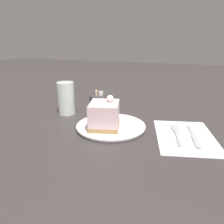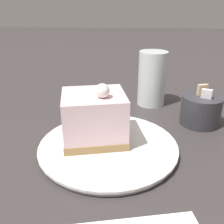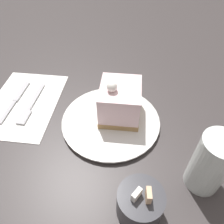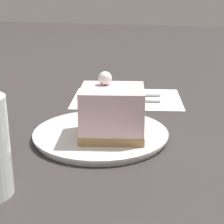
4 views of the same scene
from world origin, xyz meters
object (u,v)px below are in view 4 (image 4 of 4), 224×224
at_px(plate, 100,135).
at_px(fork, 121,100).
at_px(knife, 133,94).
at_px(cake_slice, 112,112).

xyz_separation_m(plate, fork, (0.22, 0.02, -0.00)).
bearing_deg(plate, fork, 4.48).
relative_size(plate, knife, 1.47).
distance_m(plate, knife, 0.27).
bearing_deg(fork, plate, 174.74).
distance_m(fork, knife, 0.06).
xyz_separation_m(cake_slice, knife, (0.28, 0.02, -0.05)).
xyz_separation_m(plate, knife, (0.27, -0.00, -0.00)).
bearing_deg(cake_slice, plate, 55.08).
relative_size(plate, cake_slice, 1.91).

